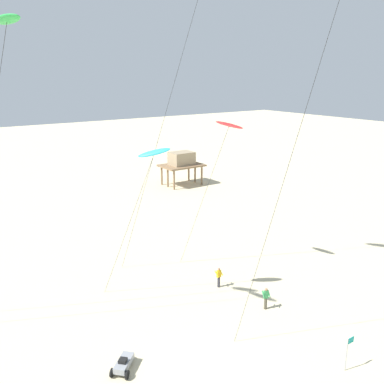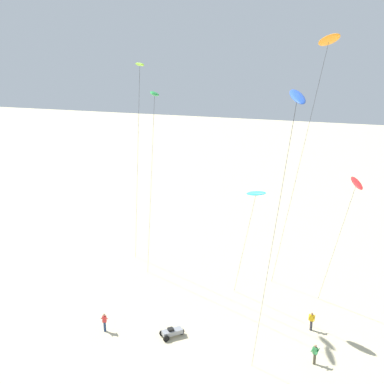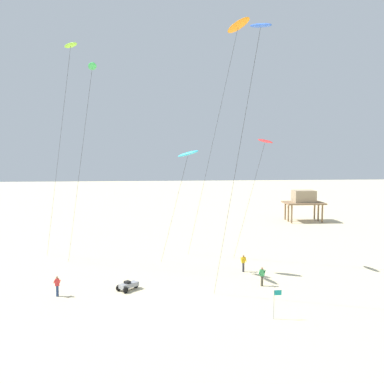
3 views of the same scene
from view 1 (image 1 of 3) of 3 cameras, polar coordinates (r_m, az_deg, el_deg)
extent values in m
plane|color=beige|center=(26.45, 2.55, -23.84)|extent=(260.00, 260.00, 0.00)
ellipsoid|color=green|center=(25.74, -23.20, 20.17)|extent=(1.40, 2.53, 0.72)
ellipsoid|color=#33BFE0|center=(29.77, -5.01, 5.19)|extent=(2.30, 1.90, 0.98)
cylinder|color=#262626|center=(32.36, -8.47, -4.72)|extent=(2.61, 3.88, 11.35)
ellipsoid|color=red|center=(35.21, 4.91, 8.79)|extent=(1.37, 2.63, 0.65)
cylinder|color=#262626|center=(37.15, 1.49, -0.86)|extent=(2.44, 3.63, 12.61)
cylinder|color=#262626|center=(24.86, 11.53, -0.08)|extent=(2.69, 4.00, 20.44)
cylinder|color=#262626|center=(34.43, -4.42, 7.09)|extent=(4.33, 6.47, 23.50)
cylinder|color=#4C4738|center=(33.12, 9.65, -14.26)|extent=(0.22, 0.22, 0.88)
cube|color=#338C4C|center=(32.77, 9.71, -13.15)|extent=(0.39, 0.33, 0.58)
sphere|color=#9E7051|center=(32.58, 9.74, -12.53)|extent=(0.20, 0.20, 0.20)
cylinder|color=#338C4C|center=(32.81, 10.09, -13.03)|extent=(0.29, 0.49, 0.39)
cylinder|color=#338C4C|center=(32.68, 9.34, -13.12)|extent=(0.29, 0.49, 0.39)
cylinder|color=#33333D|center=(35.69, 3.54, -11.74)|extent=(0.22, 0.22, 0.88)
cube|color=gold|center=(35.36, 3.56, -10.69)|extent=(0.35, 0.21, 0.58)
sphere|color=#9E7051|center=(35.19, 3.57, -10.10)|extent=(0.20, 0.20, 0.20)
cylinder|color=gold|center=(35.46, 3.85, -10.52)|extent=(0.10, 0.50, 0.39)
cylinder|color=gold|center=(35.22, 3.27, -10.70)|extent=(0.10, 0.50, 0.39)
cylinder|color=#846647|center=(63.65, -2.37, 1.59)|extent=(0.28, 0.28, 2.91)
cylinder|color=#846647|center=(66.41, 1.29, 2.19)|extent=(0.28, 0.28, 2.91)
cylinder|color=#846647|center=(66.57, -4.01, 2.18)|extent=(0.28, 0.28, 2.91)
cylinder|color=#846647|center=(69.21, -0.44, 2.74)|extent=(0.28, 0.28, 2.91)
cylinder|color=#846647|center=(65.10, -3.21, 1.89)|extent=(0.28, 0.28, 2.91)
cylinder|color=#846647|center=(67.81, 0.41, 2.47)|extent=(0.28, 0.28, 2.91)
cube|color=#846647|center=(66.07, -1.37, 3.52)|extent=(6.29, 4.41, 0.24)
cube|color=#9E896B|center=(65.86, -1.38, 4.45)|extent=(3.46, 2.64, 1.95)
cube|color=gray|center=(27.35, -8.95, -21.35)|extent=(1.72, 1.67, 0.36)
cube|color=black|center=(27.08, -9.10, -21.06)|extent=(0.62, 0.62, 0.20)
cylinder|color=black|center=(28.06, -8.31, -20.70)|extent=(0.46, 0.44, 0.52)
cylinder|color=black|center=(27.08, -10.49, -22.35)|extent=(0.46, 0.44, 0.52)
cylinder|color=black|center=(26.79, -8.54, -22.71)|extent=(0.46, 0.44, 0.52)
cylinder|color=gray|center=(28.09, 19.66, -19.53)|extent=(0.05, 0.05, 2.10)
cube|color=teal|center=(27.82, 20.19, -17.85)|extent=(0.52, 0.03, 0.36)
camera|label=2|loc=(26.29, 88.72, 14.93)|focal=45.27mm
camera|label=3|loc=(21.50, 108.49, -18.24)|focal=42.36mm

